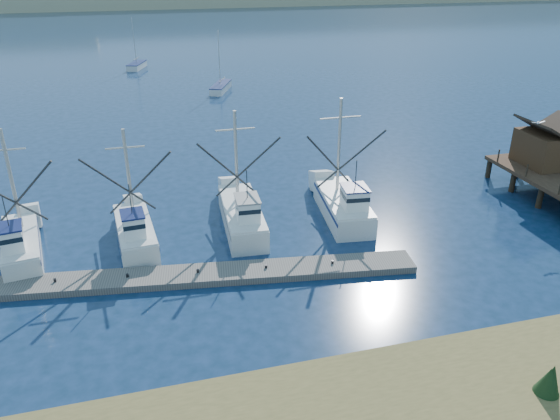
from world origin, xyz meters
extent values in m
plane|color=#0C2137|center=(0.00, 0.00, 0.00)|extent=(500.00, 500.00, 0.00)
cube|color=#64605A|center=(-10.27, 5.76, 0.21)|extent=(31.78, 6.45, 0.42)
cube|color=#4C331E|center=(21.50, 12.00, 3.30)|extent=(4.00, 4.00, 2.60)
cube|color=silver|center=(-17.50, 10.56, 0.75)|extent=(3.15, 7.14, 1.50)
cube|color=white|center=(-17.50, 8.80, 2.25)|extent=(1.46, 1.85, 1.50)
cylinder|color=#B7B2A8|center=(-17.50, 11.74, 4.76)|extent=(0.22, 0.22, 6.52)
cube|color=silver|center=(-10.65, 10.52, 0.74)|extent=(2.72, 6.96, 1.47)
cube|color=white|center=(-10.65, 8.78, 2.22)|extent=(1.40, 1.76, 1.50)
cylinder|color=#B7B2A8|center=(-10.65, 11.69, 4.48)|extent=(0.22, 0.22, 6.00)
cube|color=silver|center=(-3.48, 11.16, 0.77)|extent=(2.92, 8.22, 1.54)
cube|color=white|center=(-3.48, 9.09, 2.29)|extent=(1.52, 2.06, 1.50)
cylinder|color=#B7B2A8|center=(-3.48, 12.54, 4.73)|extent=(0.22, 0.22, 6.38)
cube|color=silver|center=(3.85, 10.93, 0.76)|extent=(3.58, 7.88, 1.53)
cube|color=white|center=(3.85, 8.98, 2.28)|extent=(1.78, 2.03, 1.50)
cylinder|color=#B7B2A8|center=(3.85, 12.23, 4.94)|extent=(0.22, 0.22, 6.84)
cube|color=silver|center=(2.03, 53.07, 0.45)|extent=(4.06, 6.78, 0.90)
cylinder|color=#B7B2A8|center=(2.03, 53.37, 4.50)|extent=(0.12, 0.12, 7.20)
cube|color=silver|center=(-8.73, 72.88, 0.45)|extent=(3.50, 5.85, 0.90)
cylinder|color=#B7B2A8|center=(-8.73, 73.18, 4.50)|extent=(0.12, 0.12, 7.20)
sphere|color=white|center=(17.56, 9.18, 6.46)|extent=(0.20, 0.20, 0.20)
cube|color=white|center=(17.27, 9.18, 6.48)|extent=(0.48, 0.12, 0.13)
cube|color=white|center=(17.85, 9.18, 6.48)|extent=(0.48, 0.12, 0.13)
camera|label=1|loc=(-9.75, -22.15, 17.19)|focal=35.00mm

